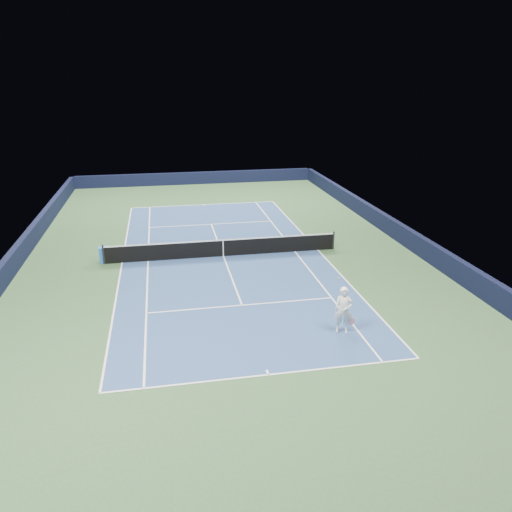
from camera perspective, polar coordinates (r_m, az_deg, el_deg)
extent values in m
plane|color=#2D4D2A|center=(27.82, -3.75, -0.02)|extent=(40.00, 40.00, 0.00)
cube|color=black|center=(46.75, -6.90, 8.83)|extent=(22.00, 0.35, 1.10)
cube|color=black|center=(30.80, 16.64, 2.24)|extent=(0.35, 40.00, 1.10)
cube|color=black|center=(28.52, -25.89, -0.39)|extent=(0.35, 40.00, 1.10)
cube|color=navy|center=(27.82, -3.75, -0.02)|extent=(10.97, 23.77, 0.01)
cube|color=white|center=(39.14, -5.98, 5.86)|extent=(10.97, 0.08, 0.00)
cube|color=white|center=(17.27, 1.43, -13.41)|extent=(10.97, 0.08, 0.00)
cube|color=white|center=(28.95, 7.08, 0.69)|extent=(0.08, 23.77, 0.00)
cube|color=white|center=(27.74, -15.06, -0.74)|extent=(0.08, 23.77, 0.00)
cube|color=white|center=(28.57, 4.46, 0.53)|extent=(0.08, 23.77, 0.00)
cube|color=white|center=(27.66, -12.23, -0.56)|extent=(0.08, 23.77, 0.00)
cube|color=white|center=(33.87, -5.13, 3.64)|extent=(8.23, 0.08, 0.00)
cube|color=white|center=(21.97, -1.61, -5.64)|extent=(8.23, 0.08, 0.00)
cube|color=white|center=(27.82, -3.75, -0.01)|extent=(0.08, 12.80, 0.00)
cube|color=white|center=(38.99, -5.96, 5.81)|extent=(0.08, 0.30, 0.00)
cube|color=white|center=(17.39, 1.32, -13.14)|extent=(0.08, 0.30, 0.00)
cylinder|color=black|center=(27.66, -17.04, 0.16)|extent=(0.10, 0.10, 1.07)
cylinder|color=black|center=(29.07, 8.84, 1.78)|extent=(0.10, 0.10, 1.07)
cube|color=black|center=(27.67, -3.77, 0.86)|extent=(12.80, 0.03, 0.91)
cube|color=white|center=(27.51, -3.79, 1.82)|extent=(12.80, 0.04, 0.06)
cube|color=white|center=(27.67, -3.77, 0.86)|extent=(0.05, 0.04, 0.91)
cube|color=blue|center=(27.95, -16.96, 0.14)|extent=(0.58, 0.53, 0.85)
cube|color=white|center=(27.91, -16.38, 0.22)|extent=(0.07, 0.38, 0.38)
imported|color=white|center=(19.70, 9.96, -6.10)|extent=(0.80, 0.65, 1.88)
cylinder|color=pink|center=(19.87, 10.84, -6.71)|extent=(0.03, 0.03, 0.31)
cylinder|color=black|center=(19.98, 10.79, -7.33)|extent=(0.31, 0.02, 0.31)
cylinder|color=pink|center=(19.98, 10.79, -7.33)|extent=(0.33, 0.03, 0.33)
sphere|color=#B5DA2E|center=(20.20, 9.40, -2.52)|extent=(0.07, 0.07, 0.07)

